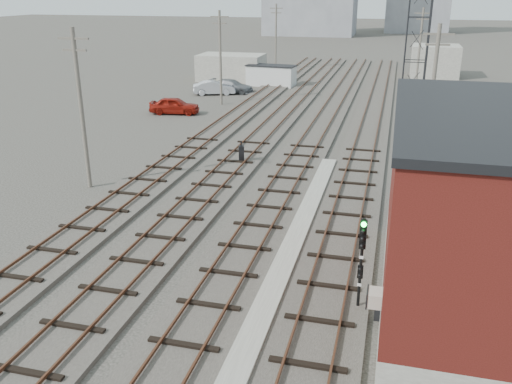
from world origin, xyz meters
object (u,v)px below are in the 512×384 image
(site_trailer, at_px, (271,75))
(car_silver, at_px, (214,88))
(switch_stand, at_px, (241,154))
(signal_mast, at_px, (361,260))
(car_grey, at_px, (231,86))
(car_red, at_px, (174,106))

(site_trailer, distance_m, car_silver, 8.61)
(site_trailer, height_order, car_silver, site_trailer)
(switch_stand, bearing_deg, site_trailer, 78.25)
(signal_mast, height_order, site_trailer, signal_mast)
(car_silver, xyz_separation_m, car_grey, (1.49, 1.58, -0.02))
(site_trailer, bearing_deg, signal_mast, -67.35)
(switch_stand, height_order, car_silver, switch_stand)
(signal_mast, bearing_deg, car_grey, 112.78)
(site_trailer, bearing_deg, car_silver, -117.48)
(car_grey, bearing_deg, car_red, 175.87)
(signal_mast, relative_size, car_grey, 0.72)
(switch_stand, bearing_deg, car_silver, 91.55)
(site_trailer, bearing_deg, car_grey, -114.21)
(switch_stand, xyz_separation_m, car_red, (-10.20, 13.22, 0.09))
(switch_stand, bearing_deg, car_red, 106.55)
(car_red, bearing_deg, signal_mast, -155.42)
(car_red, relative_size, car_silver, 1.00)
(switch_stand, relative_size, site_trailer, 0.24)
(signal_mast, distance_m, car_silver, 43.42)
(car_red, bearing_deg, car_grey, -17.90)
(switch_stand, height_order, car_grey, switch_stand)
(car_red, height_order, car_silver, car_red)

